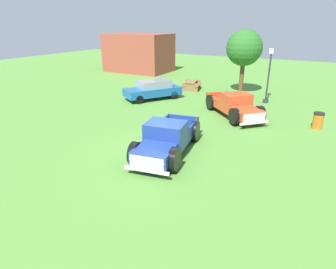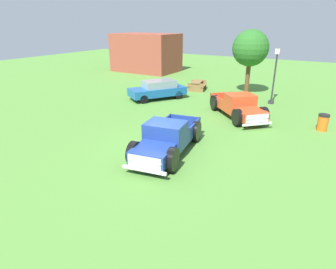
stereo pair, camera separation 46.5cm
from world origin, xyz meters
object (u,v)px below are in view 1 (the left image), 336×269
pickup_truck_behind_left (236,106)px  sedan_distant_a (153,89)px  picnic_table (191,84)px  oak_tree_east (244,48)px  lamp_post_near (269,75)px  pickup_truck_foreground (165,140)px  trash_can (318,121)px

pickup_truck_behind_left → sedan_distant_a: (-7.13, 1.53, 0.03)m
sedan_distant_a → picnic_table: (1.27, 4.53, -0.28)m
picnic_table → oak_tree_east: 5.43m
lamp_post_near → oak_tree_east: oak_tree_east is taller
sedan_distant_a → lamp_post_near: 8.78m
pickup_truck_foreground → trash_can: bearing=51.3°
pickup_truck_foreground → pickup_truck_behind_left: 7.21m
sedan_distant_a → lamp_post_near: lamp_post_near is taller
lamp_post_near → trash_can: (3.79, -4.43, -1.65)m
oak_tree_east → picnic_table: bearing=-172.6°
lamp_post_near → trash_can: 6.05m
sedan_distant_a → picnic_table: sedan_distant_a is taller
pickup_truck_behind_left → lamp_post_near: 4.98m
oak_tree_east → sedan_distant_a: bearing=-137.6°
pickup_truck_foreground → pickup_truck_behind_left: (1.18, 7.11, -0.02)m
pickup_truck_foreground → oak_tree_east: (-0.36, 13.73, 2.99)m
trash_can → pickup_truck_foreground: bearing=-128.7°
picnic_table → trash_can: (10.59, -5.79, -0.01)m
pickup_truck_foreground → picnic_table: (-4.68, 13.17, -0.26)m
pickup_truck_foreground → picnic_table: 13.98m
pickup_truck_foreground → lamp_post_near: 12.08m
pickup_truck_foreground → sedan_distant_a: 10.49m
pickup_truck_foreground → sedan_distant_a: (-5.95, 8.64, 0.01)m
pickup_truck_foreground → oak_tree_east: size_ratio=1.04×
pickup_truck_behind_left → trash_can: size_ratio=5.11×
sedan_distant_a → oak_tree_east: 8.13m
pickup_truck_behind_left → oak_tree_east: 7.43m
sedan_distant_a → trash_can: bearing=-6.1°
pickup_truck_behind_left → lamp_post_near: (0.94, 4.69, 1.39)m
pickup_truck_foreground → trash_can: size_ratio=5.72×
pickup_truck_behind_left → picnic_table: 8.43m
pickup_truck_behind_left → oak_tree_east: (-1.54, 6.62, 3.01)m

